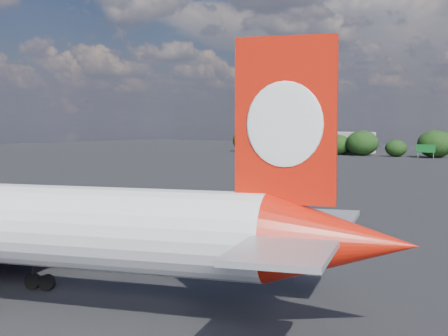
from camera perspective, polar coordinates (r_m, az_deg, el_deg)
The scene contains 3 objects.
ground at distance 97.19m, azimuth 8.36°, elevation -2.64°, with size 500.00×500.00×0.00m, color black.
terminal_building at distance 243.77m, azimuth 8.42°, elevation 2.34°, with size 42.00×16.00×8.00m.
highway_sign at distance 211.63m, azimuth 17.97°, elevation 1.69°, with size 6.00×0.30×4.50m.
Camera 1 is at (42.66, -26.59, 11.38)m, focal length 50.00 mm.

